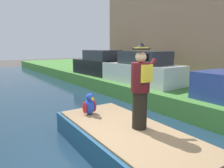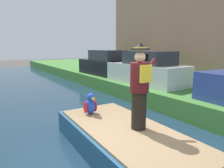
# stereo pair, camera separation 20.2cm
# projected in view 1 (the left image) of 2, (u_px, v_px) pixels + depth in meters

# --- Properties ---
(ground_plane) EXTENTS (80.00, 80.00, 0.00)m
(ground_plane) POSITION_uv_depth(u_px,v_px,m) (132.00, 161.00, 4.47)
(ground_plane) COLOR #4C4742
(canal_water) EXTENTS (5.46, 48.00, 0.10)m
(canal_water) POSITION_uv_depth(u_px,v_px,m) (132.00, 159.00, 4.46)
(canal_water) COLOR #1E384C
(canal_water) RESTS_ON ground
(boat) EXTENTS (1.95, 4.26, 0.61)m
(boat) POSITION_uv_depth(u_px,v_px,m) (127.00, 141.00, 4.53)
(boat) COLOR #23517A
(boat) RESTS_ON canal_water
(person_pirate) EXTENTS (0.61, 0.42, 1.85)m
(person_pirate) POSITION_uv_depth(u_px,v_px,m) (140.00, 87.00, 4.34)
(person_pirate) COLOR black
(person_pirate) RESTS_ON boat
(parrot_plush) EXTENTS (0.36, 0.34, 0.57)m
(parrot_plush) POSITION_uv_depth(u_px,v_px,m) (89.00, 105.00, 5.38)
(parrot_plush) COLOR blue
(parrot_plush) RESTS_ON boat
(parked_car_white) EXTENTS (1.85, 4.06, 1.50)m
(parked_car_white) POSITION_uv_depth(u_px,v_px,m) (142.00, 70.00, 9.62)
(parked_car_white) COLOR white
(parked_car_white) RESTS_ON grass_bank_far
(parked_car_dark) EXTENTS (1.86, 4.06, 1.50)m
(parked_car_dark) POSITION_uv_depth(u_px,v_px,m) (101.00, 64.00, 12.56)
(parked_car_dark) COLOR black
(parked_car_dark) RESTS_ON grass_bank_far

